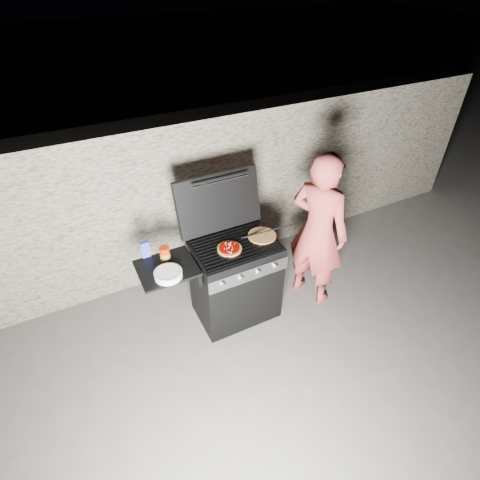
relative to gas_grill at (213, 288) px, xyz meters
name	(u,v)px	position (x,y,z in m)	size (l,w,h in m)	color
ground	(236,311)	(0.25, 0.00, -0.46)	(50.00, 50.00, 0.00)	#4F4A44
stone_wall	(194,195)	(0.25, 1.05, 0.44)	(8.00, 0.35, 1.80)	gray
gas_grill	(213,288)	(0.00, 0.00, 0.00)	(1.34, 0.79, 0.91)	black
pizza_topped	(229,248)	(0.17, -0.04, 0.47)	(0.23, 0.23, 0.03)	#BA6E3A
pizza_plain	(262,236)	(0.54, 0.00, 0.46)	(0.27, 0.27, 0.01)	gold
sauce_jar	(165,253)	(-0.39, 0.10, 0.52)	(0.09, 0.09, 0.14)	#A82503
blue_carton	(145,249)	(-0.53, 0.22, 0.53)	(0.07, 0.04, 0.16)	#2A359D
plate_stack	(168,274)	(-0.44, -0.12, 0.47)	(0.24, 0.24, 0.05)	white
person	(318,231)	(1.12, -0.12, 0.40)	(0.62, 0.41, 1.71)	#B53D3A
tongs	(267,231)	(0.59, 0.00, 0.51)	(0.01, 0.01, 0.50)	black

